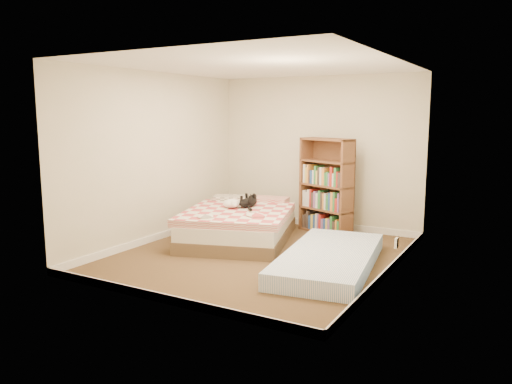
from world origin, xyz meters
The scene contains 6 objects.
room centered at (0.00, 0.00, 1.20)m, with size 3.51×4.01×2.51m.
bed centered at (-0.64, 0.58, 0.25)m, with size 1.97×2.37×0.54m.
bookshelf centered at (0.29, 1.68, 0.56)m, with size 1.01×0.61×1.51m.
floor_mattress centered at (1.02, -0.04, 0.10)m, with size 1.03×2.28×0.21m, color #7FA3D4.
black_cat centered at (-0.60, 0.76, 0.56)m, with size 0.30×0.72×0.16m.
white_dog centered at (-0.77, 0.54, 0.56)m, with size 0.29×0.30×0.14m.
Camera 1 is at (3.18, -5.71, 1.89)m, focal length 35.00 mm.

